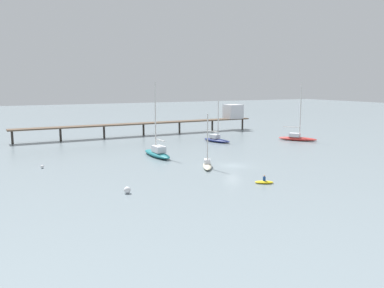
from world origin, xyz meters
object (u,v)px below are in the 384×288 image
at_px(mooring_buoy_mid, 42,167).
at_px(mooring_buoy_near, 127,190).
at_px(dinghy_yellow, 264,182).
at_px(sailboat_red, 297,137).
at_px(sailboat_navy, 216,139).
at_px(pier, 193,117).
at_px(sailboat_teal, 157,152).
at_px(sailboat_cream, 207,164).

distance_m(mooring_buoy_mid, mooring_buoy_near, 20.99).
relative_size(dinghy_yellow, mooring_buoy_mid, 5.00).
xyz_separation_m(sailboat_red, sailboat_navy, (-17.64, 6.36, -0.12)).
bearing_deg(pier, sailboat_teal, -127.01).
xyz_separation_m(sailboat_navy, mooring_buoy_near, (-30.72, -31.54, -0.22)).
xyz_separation_m(pier, mooring_buoy_mid, (-41.48, -30.19, -3.81)).
distance_m(pier, mooring_buoy_mid, 51.44).
bearing_deg(pier, mooring_buoy_near, -124.40).
bearing_deg(sailboat_navy, sailboat_cream, -123.24).
height_order(pier, sailboat_cream, sailboat_cream).
distance_m(sailboat_navy, dinghy_yellow, 37.41).
bearing_deg(mooring_buoy_mid, dinghy_yellow, -42.92).
height_order(sailboat_red, sailboat_navy, sailboat_red).
bearing_deg(sailboat_red, dinghy_yellow, -137.12).
bearing_deg(mooring_buoy_near, sailboat_teal, 59.55).
bearing_deg(sailboat_teal, sailboat_navy, 30.22).
relative_size(sailboat_red, sailboat_cream, 1.57).
relative_size(sailboat_navy, mooring_buoy_mid, 17.49).
distance_m(sailboat_red, dinghy_yellow, 42.09).
distance_m(sailboat_teal, dinghy_yellow, 24.80).
height_order(mooring_buoy_mid, mooring_buoy_near, mooring_buoy_near).
bearing_deg(sailboat_red, mooring_buoy_mid, -174.34).
bearing_deg(sailboat_teal, sailboat_cream, -74.36).
xyz_separation_m(pier, sailboat_navy, (-3.42, -18.31, -3.43)).
relative_size(pier, mooring_buoy_mid, 118.11).
xyz_separation_m(sailboat_red, dinghy_yellow, (-30.84, -28.64, -0.54)).
bearing_deg(sailboat_navy, dinghy_yellow, -110.67).
bearing_deg(dinghy_yellow, mooring_buoy_mid, 137.08).
bearing_deg(sailboat_red, sailboat_cream, -153.02).
bearing_deg(mooring_buoy_near, mooring_buoy_mid, 110.48).
relative_size(mooring_buoy_mid, mooring_buoy_near, 0.63).
bearing_deg(sailboat_cream, dinghy_yellow, -81.05).
xyz_separation_m(pier, sailboat_red, (14.22, -24.66, -3.32)).
height_order(sailboat_cream, sailboat_navy, sailboat_navy).
distance_m(sailboat_navy, mooring_buoy_mid, 39.88).
relative_size(dinghy_yellow, mooring_buoy_near, 3.16).
distance_m(sailboat_cream, mooring_buoy_near, 17.80).
xyz_separation_m(sailboat_navy, dinghy_yellow, (-13.20, -35.00, -0.42)).
bearing_deg(dinghy_yellow, sailboat_navy, 69.33).
bearing_deg(dinghy_yellow, pier, 72.68).
bearing_deg(mooring_buoy_mid, sailboat_red, 5.66).
relative_size(pier, dinghy_yellow, 23.61).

